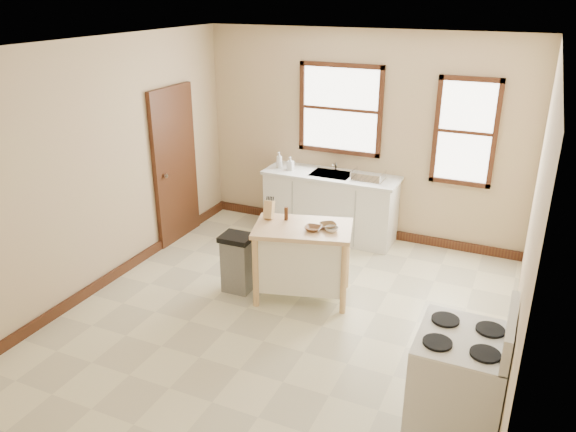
# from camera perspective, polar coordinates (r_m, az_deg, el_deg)

# --- Properties ---
(floor) EXTENTS (5.00, 5.00, 0.00)m
(floor) POSITION_cam_1_polar(r_m,az_deg,el_deg) (6.10, -0.41, -10.22)
(floor) COLOR beige
(floor) RESTS_ON ground
(ceiling) EXTENTS (5.00, 5.00, 0.00)m
(ceiling) POSITION_cam_1_polar(r_m,az_deg,el_deg) (5.17, -0.50, 16.96)
(ceiling) COLOR white
(ceiling) RESTS_ON ground
(wall_back) EXTENTS (4.50, 0.04, 2.80)m
(wall_back) POSITION_cam_1_polar(r_m,az_deg,el_deg) (7.73, 7.41, 8.00)
(wall_back) COLOR tan
(wall_back) RESTS_ON ground
(wall_left) EXTENTS (0.04, 5.00, 2.80)m
(wall_left) POSITION_cam_1_polar(r_m,az_deg,el_deg) (6.70, -18.28, 4.83)
(wall_left) COLOR tan
(wall_left) RESTS_ON ground
(wall_right) EXTENTS (0.04, 5.00, 2.80)m
(wall_right) POSITION_cam_1_polar(r_m,az_deg,el_deg) (5.04, 23.48, -1.57)
(wall_right) COLOR tan
(wall_right) RESTS_ON ground
(window_main) EXTENTS (1.17, 0.06, 1.22)m
(window_main) POSITION_cam_1_polar(r_m,az_deg,el_deg) (7.72, 5.34, 10.74)
(window_main) COLOR #38180F
(window_main) RESTS_ON wall_back
(window_side) EXTENTS (0.77, 0.06, 1.37)m
(window_side) POSITION_cam_1_polar(r_m,az_deg,el_deg) (7.39, 17.56, 8.11)
(window_side) COLOR #38180F
(window_side) RESTS_ON wall_back
(door_left) EXTENTS (0.06, 0.90, 2.10)m
(door_left) POSITION_cam_1_polar(r_m,az_deg,el_deg) (7.73, -11.39, 5.06)
(door_left) COLOR #38180F
(door_left) RESTS_ON ground
(baseboard_back) EXTENTS (4.50, 0.04, 0.12)m
(baseboard_back) POSITION_cam_1_polar(r_m,az_deg,el_deg) (8.13, 6.89, -1.24)
(baseboard_back) COLOR #38180F
(baseboard_back) RESTS_ON ground
(baseboard_left) EXTENTS (0.04, 5.00, 0.12)m
(baseboard_left) POSITION_cam_1_polar(r_m,az_deg,el_deg) (7.17, -16.83, -5.45)
(baseboard_left) COLOR #38180F
(baseboard_left) RESTS_ON ground
(sink_counter) EXTENTS (1.86, 0.62, 0.92)m
(sink_counter) POSITION_cam_1_polar(r_m,az_deg,el_deg) (7.83, 4.32, 1.09)
(sink_counter) COLOR silver
(sink_counter) RESTS_ON ground
(faucet) EXTENTS (0.03, 0.03, 0.22)m
(faucet) POSITION_cam_1_polar(r_m,az_deg,el_deg) (7.80, 4.91, 5.43)
(faucet) COLOR silver
(faucet) RESTS_ON sink_counter
(soap_bottle_a) EXTENTS (0.10, 0.10, 0.23)m
(soap_bottle_a) POSITION_cam_1_polar(r_m,az_deg,el_deg) (7.88, -0.89, 5.72)
(soap_bottle_a) COLOR #B2B2B2
(soap_bottle_a) RESTS_ON sink_counter
(soap_bottle_b) EXTENTS (0.09, 0.09, 0.18)m
(soap_bottle_b) POSITION_cam_1_polar(r_m,az_deg,el_deg) (7.80, 0.24, 5.37)
(soap_bottle_b) COLOR #B2B2B2
(soap_bottle_b) RESTS_ON sink_counter
(dish_rack) EXTENTS (0.42, 0.32, 0.10)m
(dish_rack) POSITION_cam_1_polar(r_m,az_deg,el_deg) (7.47, 8.16, 4.03)
(dish_rack) COLOR silver
(dish_rack) RESTS_ON sink_counter
(kitchen_island) EXTENTS (1.19, 0.93, 0.86)m
(kitchen_island) POSITION_cam_1_polar(r_m,az_deg,el_deg) (6.28, 1.49, -4.70)
(kitchen_island) COLOR #DCB681
(kitchen_island) RESTS_ON ground
(knife_block) EXTENTS (0.11, 0.11, 0.20)m
(knife_block) POSITION_cam_1_polar(r_m,az_deg,el_deg) (6.28, -1.95, 0.59)
(knife_block) COLOR tan
(knife_block) RESTS_ON kitchen_island
(pepper_grinder) EXTENTS (0.06, 0.06, 0.15)m
(pepper_grinder) POSITION_cam_1_polar(r_m,az_deg,el_deg) (6.25, -0.19, 0.25)
(pepper_grinder) COLOR #462512
(pepper_grinder) RESTS_ON kitchen_island
(bowl_a) EXTENTS (0.18, 0.18, 0.04)m
(bowl_a) POSITION_cam_1_polar(r_m,az_deg,el_deg) (6.00, 2.51, -1.26)
(bowl_a) COLOR brown
(bowl_a) RESTS_ON kitchen_island
(bowl_b) EXTENTS (0.25, 0.25, 0.04)m
(bowl_b) POSITION_cam_1_polar(r_m,az_deg,el_deg) (6.08, 4.10, -0.98)
(bowl_b) COLOR brown
(bowl_b) RESTS_ON kitchen_island
(bowl_c) EXTENTS (0.17, 0.17, 0.05)m
(bowl_c) POSITION_cam_1_polar(r_m,az_deg,el_deg) (5.99, 4.46, -1.35)
(bowl_c) COLOR silver
(bowl_c) RESTS_ON kitchen_island
(trash_bin) EXTENTS (0.36, 0.31, 0.69)m
(trash_bin) POSITION_cam_1_polar(r_m,az_deg,el_deg) (6.47, -5.14, -4.77)
(trash_bin) COLOR slate
(trash_bin) RESTS_ON ground
(gas_stove) EXTENTS (0.72, 0.73, 1.16)m
(gas_stove) POSITION_cam_1_polar(r_m,az_deg,el_deg) (4.59, 17.01, -14.90)
(gas_stove) COLOR silver
(gas_stove) RESTS_ON ground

